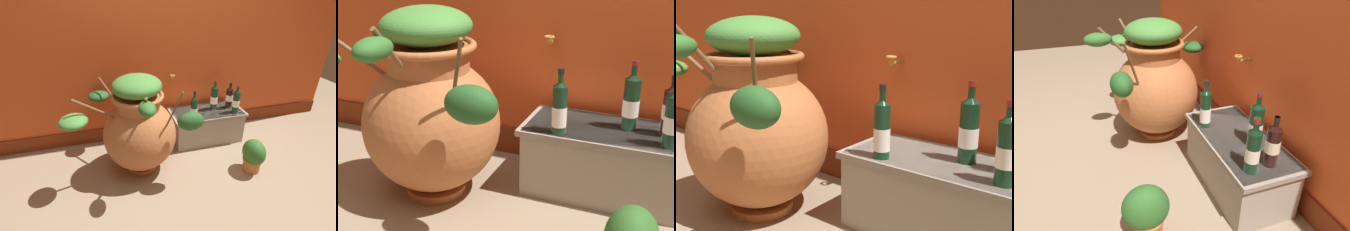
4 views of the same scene
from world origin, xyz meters
The scene contains 9 objects.
ground_plane centered at (0.00, 0.00, 0.00)m, with size 7.00×7.00×0.00m, color gray.
back_wall centered at (0.00, 1.20, 1.29)m, with size 4.40×0.33×2.60m.
terracotta_urn centered at (-0.38, 0.53, 0.46)m, with size 1.14×1.05×0.96m.
stone_ledge centered at (0.44, 0.84, 0.20)m, with size 0.83×0.41×0.36m.
wine_bottle_left centered at (0.23, 0.70, 0.49)m, with size 0.07×0.07×0.32m.
wine_bottle_middle centered at (0.54, 0.88, 0.51)m, with size 0.08×0.08×0.34m.
wine_bottle_right centered at (0.74, 0.74, 0.50)m, with size 0.07×0.07×0.32m.
wine_bottle_back centered at (0.72, 0.87, 0.49)m, with size 0.08×0.08×0.29m.
potted_shrub centered at (0.66, 0.19, 0.18)m, with size 0.20×0.25×0.34m.
Camera 1 is at (-0.63, -1.41, 1.63)m, focal length 26.08 mm.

